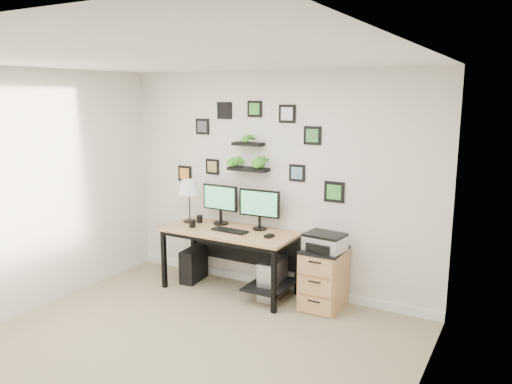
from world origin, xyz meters
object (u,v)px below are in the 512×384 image
Objects in this scene: pc_tower_grey at (273,279)px; monitor_right at (259,206)px; monitor_left at (220,201)px; file_cabinet at (324,279)px; desk at (233,240)px; printer at (325,242)px; pc_tower_black at (194,265)px; table_lamp at (189,188)px; mug at (192,223)px.

monitor_right is at bearing 151.86° from pc_tower_grey.
monitor_left is 0.54m from monitor_right.
file_cabinet is at bearing -7.11° from monitor_right.
monitor_right reaches higher than desk.
file_cabinet reaches higher than pc_tower_grey.
desk is at bearing -177.04° from file_cabinet.
printer is at bearing 1.46° from desk.
printer is (1.75, -0.00, 0.56)m from pc_tower_black.
table_lamp reaches higher than monitor_left.
mug is at bearing -46.53° from table_lamp.
printer is (0.01, -0.03, 0.43)m from file_cabinet.
desk is at bearing 14.55° from mug.
table_lamp is 1.22× the size of printer.
desk is 2.39× the size of file_cabinet.
pc_tower_black is at bearing 177.14° from desk.
table_lamp is 1.52m from pc_tower_grey.
monitor_right reaches higher than pc_tower_grey.
monitor_right is at bearing 6.07° from table_lamp.
table_lamp is at bearing 133.47° from mug.
pc_tower_black is 1.74m from file_cabinet.
file_cabinet is (0.87, -0.11, -0.70)m from monitor_right.
monitor_right is (0.26, 0.17, 0.41)m from desk.
monitor_left reaches higher than pc_tower_grey.
mug is at bearing -158.65° from monitor_right.
pc_tower_grey is at bearing 9.16° from mug.
monitor_right is at bearing 2.88° from pc_tower_black.
file_cabinet is (1.74, 0.03, 0.13)m from pc_tower_black.
desk is at bearing -5.51° from table_lamp.
table_lamp is (-0.94, -0.10, 0.14)m from monitor_right.
printer is (0.63, -0.00, 0.54)m from pc_tower_grey.
monitor_left is (-0.28, 0.16, 0.41)m from desk.
desk reaches higher than file_cabinet.
pc_tower_grey reaches higher than pc_tower_black.
desk is 3.09× the size of monitor_right.
pc_tower_grey is (1.19, -0.03, -0.95)m from table_lamp.
pc_tower_grey is at bearing -28.14° from monitor_right.
monitor_left is 0.43m from mug.
mug reaches higher than desk.
pc_tower_black is (-0.12, 0.16, -0.59)m from mug.
monitor_right is 0.77× the size of file_cabinet.
monitor_right reaches higher than file_cabinet.
table_lamp is 0.97m from pc_tower_black.
table_lamp reaches higher than pc_tower_black.
pc_tower_black is at bearing -158.75° from monitor_left.
mug is 0.14× the size of file_cabinet.
monitor_right is at bearing 171.14° from printer.
desk is 17.36× the size of mug.
mug is at bearing -174.47° from printer.
pc_tower_grey is (0.51, 0.03, -0.40)m from desk.
table_lamp is 1.12× the size of pc_tower_grey.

